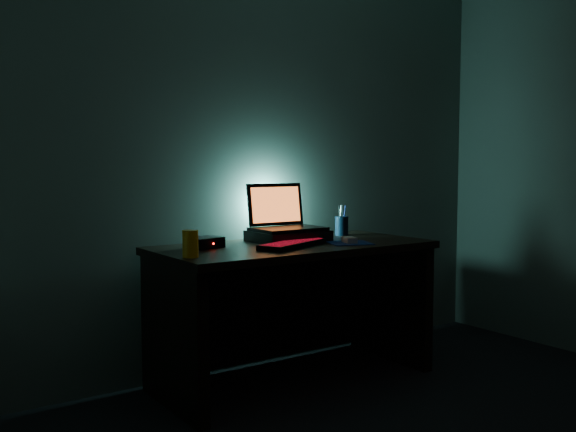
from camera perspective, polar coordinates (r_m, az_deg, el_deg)
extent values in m
cube|color=#4A554E|center=(3.73, -2.85, 5.75)|extent=(3.50, 0.00, 2.50)
cube|color=#4A554E|center=(1.19, -24.17, 7.89)|extent=(0.00, 4.00, 2.50)
cube|color=black|center=(3.44, 0.54, -2.82)|extent=(1.50, 0.70, 0.04)
cube|color=black|center=(3.17, -10.20, -10.47)|extent=(0.06, 0.64, 0.71)
cube|color=black|center=(3.95, 9.04, -7.43)|extent=(0.06, 0.64, 0.71)
cube|color=black|center=(3.78, -2.39, -7.94)|extent=(1.38, 0.02, 0.65)
cube|color=black|center=(3.55, 0.02, -1.77)|extent=(0.40, 0.30, 0.06)
cube|color=black|center=(3.55, 0.02, -1.15)|extent=(0.38, 0.26, 0.02)
cube|color=black|center=(3.65, -1.13, 1.04)|extent=(0.36, 0.05, 0.24)
cube|color=#E95A18|center=(3.64, -1.06, 1.03)|extent=(0.32, 0.03, 0.20)
cube|color=black|center=(3.32, 0.42, -2.52)|extent=(0.48, 0.31, 0.03)
cube|color=red|center=(3.32, 0.42, -2.29)|extent=(0.45, 0.29, 0.00)
cube|color=navy|center=(3.48, 5.49, -2.40)|extent=(0.28, 0.26, 0.00)
cube|color=gray|center=(3.48, 5.49, -2.13)|extent=(0.09, 0.11, 0.03)
cylinder|color=black|center=(3.87, 4.79, -0.88)|extent=(0.08, 0.08, 0.11)
cylinder|color=#EB9E0C|center=(2.97, -8.67, -2.45)|extent=(0.08, 0.08, 0.13)
cube|color=black|center=(3.30, -7.44, -2.35)|extent=(0.19, 0.17, 0.06)
sphere|color=#FF0C07|center=(3.24, -6.65, -2.45)|extent=(0.01, 0.01, 0.01)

